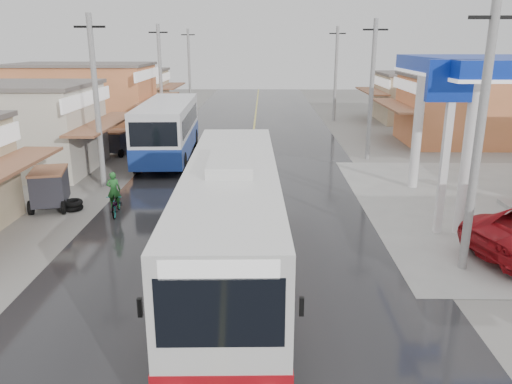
# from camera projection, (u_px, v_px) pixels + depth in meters

# --- Properties ---
(ground) EXTENTS (120.00, 120.00, 0.00)m
(ground) POSITION_uv_depth(u_px,v_px,m) (238.00, 267.00, 15.65)
(ground) COLOR slate
(ground) RESTS_ON ground
(road) EXTENTS (12.00, 90.00, 0.02)m
(road) POSITION_uv_depth(u_px,v_px,m) (250.00, 159.00, 30.00)
(road) COLOR black
(road) RESTS_ON ground
(centre_line) EXTENTS (0.15, 90.00, 0.01)m
(centre_line) POSITION_uv_depth(u_px,v_px,m) (250.00, 158.00, 29.99)
(centre_line) COLOR #D8CC4C
(centre_line) RESTS_ON road
(shopfronts_left) EXTENTS (11.00, 44.00, 5.20)m
(shopfronts_left) POSITION_uv_depth(u_px,v_px,m) (56.00, 148.00, 33.07)
(shopfronts_left) COLOR tan
(shopfronts_left) RESTS_ON ground
(utility_poles_left) EXTENTS (1.60, 50.00, 8.00)m
(utility_poles_left) POSITION_uv_depth(u_px,v_px,m) (139.00, 155.00, 31.06)
(utility_poles_left) COLOR gray
(utility_poles_left) RESTS_ON ground
(utility_poles_right) EXTENTS (1.60, 36.00, 8.00)m
(utility_poles_right) POSITION_uv_depth(u_px,v_px,m) (367.00, 159.00, 29.89)
(utility_poles_right) COLOR gray
(utility_poles_right) RESTS_ON ground
(coach_bus) EXTENTS (3.03, 12.16, 3.77)m
(coach_bus) POSITION_uv_depth(u_px,v_px,m) (232.00, 223.00, 14.23)
(coach_bus) COLOR silver
(coach_bus) RESTS_ON road
(second_bus) EXTENTS (3.19, 10.20, 3.35)m
(second_bus) POSITION_uv_depth(u_px,v_px,m) (168.00, 129.00, 29.57)
(second_bus) COLOR silver
(second_bus) RESTS_ON road
(cyclist) EXTENTS (0.80, 1.76, 1.84)m
(cyclist) POSITION_uv_depth(u_px,v_px,m) (116.00, 201.00, 20.18)
(cyclist) COLOR black
(cyclist) RESTS_ON ground
(tricycle_near) EXTENTS (1.92, 2.30, 1.69)m
(tricycle_near) POSITION_uv_depth(u_px,v_px,m) (49.00, 186.00, 20.85)
(tricycle_near) COLOR #26262D
(tricycle_near) RESTS_ON ground
(tricycle_far) EXTENTS (1.69, 2.20, 1.51)m
(tricycle_far) POSITION_uv_depth(u_px,v_px,m) (119.00, 141.00, 30.87)
(tricycle_far) COLOR #26262D
(tricycle_far) RESTS_ON ground
(tyre_stack) EXTENTS (0.83, 0.83, 0.42)m
(tyre_stack) POSITION_uv_depth(u_px,v_px,m) (73.00, 205.00, 20.86)
(tyre_stack) COLOR black
(tyre_stack) RESTS_ON ground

